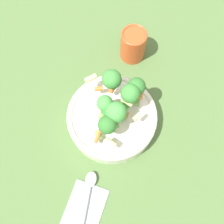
# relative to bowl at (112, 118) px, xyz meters

# --- Properties ---
(ground_plane) EXTENTS (3.00, 3.00, 0.00)m
(ground_plane) POSITION_rel_bowl_xyz_m (0.00, 0.00, -0.03)
(ground_plane) COLOR #4C6B38
(bowl) EXTENTS (0.22, 0.22, 0.05)m
(bowl) POSITION_rel_bowl_xyz_m (0.00, 0.00, 0.00)
(bowl) COLOR silver
(bowl) RESTS_ON ground_plane
(pasta_salad) EXTENTS (0.17, 0.16, 0.09)m
(pasta_salad) POSITION_rel_bowl_xyz_m (0.00, -0.01, 0.08)
(pasta_salad) COLOR #8CB766
(pasta_salad) RESTS_ON bowl
(cup) EXTENTS (0.07, 0.07, 0.09)m
(cup) POSITION_rel_bowl_xyz_m (0.15, -0.15, 0.02)
(cup) COLOR #CC4C23
(cup) RESTS_ON ground_plane
(napkin) EXTENTS (0.15, 0.15, 0.01)m
(napkin) POSITION_rel_bowl_xyz_m (-0.16, 0.16, -0.03)
(napkin) COLOR #B2BCC6
(napkin) RESTS_ON ground_plane
(spoon) EXTENTS (0.14, 0.11, 0.01)m
(spoon) POSITION_rel_bowl_xyz_m (-0.13, 0.13, -0.02)
(spoon) COLOR silver
(spoon) RESTS_ON napkin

